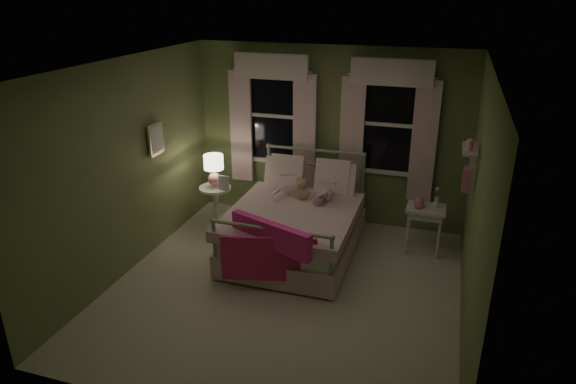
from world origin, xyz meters
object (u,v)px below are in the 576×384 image
(child_left, at_px, (286,171))
(child_right, at_px, (325,178))
(nightstand_right, at_px, (425,214))
(bed, at_px, (296,225))
(table_lamp, at_px, (214,167))
(teddy_bear, at_px, (302,190))
(nightstand_left, at_px, (216,202))

(child_left, relative_size, child_right, 1.10)
(nightstand_right, bearing_deg, bed, -162.47)
(child_left, xyz_separation_m, table_lamp, (-1.04, -0.08, -0.02))
(child_right, height_order, teddy_bear, child_right)
(nightstand_left, bearing_deg, bed, -14.26)
(child_left, xyz_separation_m, nightstand_right, (1.91, 0.09, -0.42))
(nightstand_left, height_order, nightstand_right, same)
(table_lamp, bearing_deg, child_right, 3.02)
(child_right, relative_size, nightstand_left, 1.13)
(bed, height_order, nightstand_right, bed)
(child_left, bearing_deg, nightstand_left, 8.63)
(teddy_bear, bearing_deg, child_right, 29.50)
(nightstand_left, xyz_separation_m, nightstand_right, (2.95, 0.18, 0.13))
(nightstand_right, bearing_deg, teddy_bear, -171.22)
(bed, relative_size, child_right, 2.76)
(nightstand_left, xyz_separation_m, table_lamp, (0.00, 0.00, 0.54))
(child_right, distance_m, nightstand_right, 1.41)
(bed, distance_m, nightstand_left, 1.37)
(child_right, xyz_separation_m, nightstand_right, (1.35, 0.09, -0.39))
(child_left, distance_m, nightstand_left, 1.19)
(child_left, bearing_deg, teddy_bear, 154.50)
(child_left, distance_m, nightstand_right, 1.96)
(child_right, distance_m, teddy_bear, 0.35)
(teddy_bear, bearing_deg, nightstand_left, 176.81)
(bed, height_order, teddy_bear, bed)
(table_lamp, bearing_deg, child_left, 4.63)
(bed, xyz_separation_m, teddy_bear, (-0.00, 0.26, 0.41))
(bed, bearing_deg, table_lamp, 165.74)
(teddy_bear, relative_size, table_lamp, 0.72)
(child_left, bearing_deg, table_lamp, 8.63)
(teddy_bear, height_order, table_lamp, table_lamp)
(bed, height_order, child_right, child_right)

